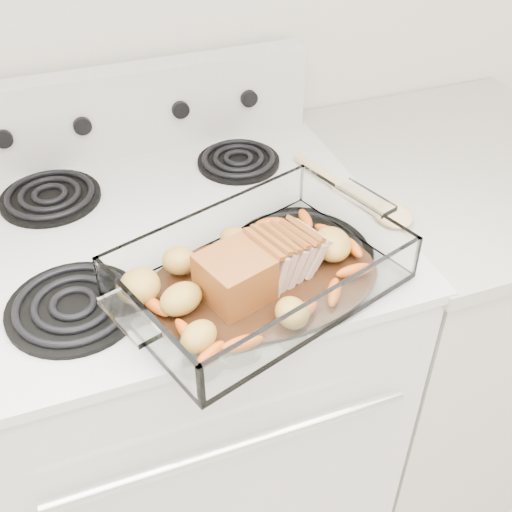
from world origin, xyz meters
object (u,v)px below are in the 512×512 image
object	(u,v)px
counter_right	(438,319)
baking_dish	(260,277)
electric_range	(186,386)
pork_roast	(253,267)

from	to	relation	value
counter_right	baking_dish	xyz separation A→B (m)	(-0.57, -0.22, 0.50)
electric_range	pork_roast	bearing A→B (deg)	-69.67
electric_range	baking_dish	world-z (taller)	electric_range
counter_right	electric_range	bearing A→B (deg)	179.90
electric_range	pork_roast	xyz separation A→B (m)	(0.08, -0.22, 0.51)
baking_dish	pork_roast	xyz separation A→B (m)	(-0.01, 0.00, 0.02)
baking_dish	pork_roast	distance (m)	0.03
electric_range	counter_right	xyz separation A→B (m)	(0.66, -0.00, -0.02)
electric_range	pork_roast	world-z (taller)	electric_range
baking_dish	pork_roast	world-z (taller)	pork_roast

